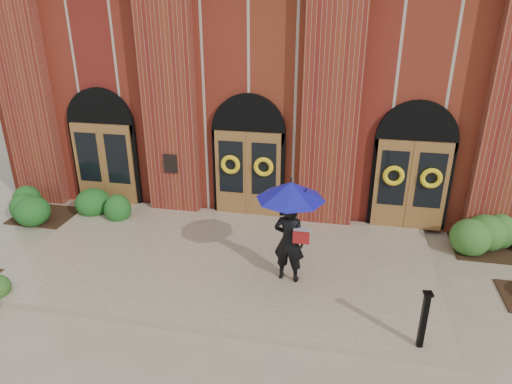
# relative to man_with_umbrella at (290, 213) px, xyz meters

# --- Properties ---
(ground) EXTENTS (90.00, 90.00, 0.00)m
(ground) POSITION_rel_man_with_umbrella_xyz_m (-1.63, 0.48, -1.82)
(ground) COLOR gray
(ground) RESTS_ON ground
(landing) EXTENTS (10.00, 5.30, 0.15)m
(landing) POSITION_rel_man_with_umbrella_xyz_m (-1.63, 0.63, -1.74)
(landing) COLOR tan
(landing) RESTS_ON ground
(church_building) EXTENTS (16.20, 12.53, 7.00)m
(church_building) POSITION_rel_man_with_umbrella_xyz_m (-1.63, 9.26, 1.69)
(church_building) COLOR maroon
(church_building) RESTS_ON ground
(man_with_umbrella) EXTENTS (1.71, 1.71, 2.38)m
(man_with_umbrella) POSITION_rel_man_with_umbrella_xyz_m (0.00, 0.00, 0.00)
(man_with_umbrella) COLOR black
(man_with_umbrella) RESTS_ON landing
(metal_post) EXTENTS (0.18, 0.18, 1.18)m
(metal_post) POSITION_rel_man_with_umbrella_xyz_m (2.67, -1.72, -1.05)
(metal_post) COLOR black
(metal_post) RESTS_ON landing
(hedge_wall_left) EXTENTS (3.12, 1.25, 0.80)m
(hedge_wall_left) POSITION_rel_man_with_umbrella_xyz_m (-6.83, 2.09, -1.41)
(hedge_wall_left) COLOR #1B4F1A
(hedge_wall_left) RESTS_ON ground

